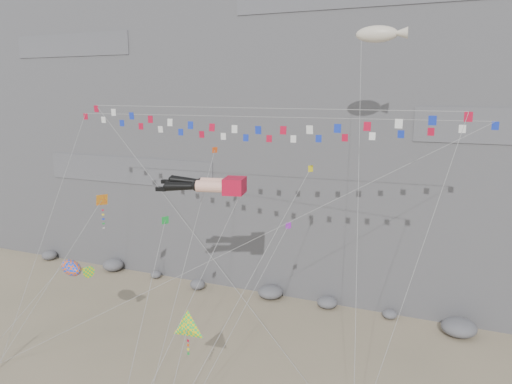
{
  "coord_description": "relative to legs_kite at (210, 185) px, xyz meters",
  "views": [
    {
      "loc": [
        17.71,
        -27.72,
        20.72
      ],
      "look_at": [
        1.84,
        9.0,
        12.71
      ],
      "focal_mm": 35.0,
      "sensor_mm": 36.0,
      "label": 1
    }
  ],
  "objects": [
    {
      "name": "harlequin_kite",
      "position": [
        -9.55,
        -0.91,
        -1.81
      ],
      "size": [
        5.21,
        9.49,
        15.35
      ],
      "color": "red",
      "rests_on": "ground"
    },
    {
      "name": "fish_windsock",
      "position": [
        -11.16,
        -3.11,
        -7.07
      ],
      "size": [
        6.36,
        7.83,
        10.37
      ],
      "color": "#FF590D",
      "rests_on": "ground"
    },
    {
      "name": "blimp_windsock",
      "position": [
        10.84,
        5.21,
        10.8
      ],
      "size": [
        4.14,
        13.42,
        27.84
      ],
      "color": "beige",
      "rests_on": "ground"
    },
    {
      "name": "small_kite_b",
      "position": [
        5.4,
        1.82,
        -3.29
      ],
      "size": [
        3.54,
        12.59,
        16.42
      ],
      "color": "purple",
      "rests_on": "ground"
    },
    {
      "name": "small_kite_c",
      "position": [
        -2.58,
        -2.34,
        -2.6
      ],
      "size": [
        2.87,
        10.19,
        15.04
      ],
      "color": "green",
      "rests_on": "ground"
    },
    {
      "name": "flag_banner_upper",
      "position": [
        2.1,
        3.92,
        4.89
      ],
      "size": [
        33.76,
        11.93,
        27.73
      ],
      "color": "#B90B28",
      "rests_on": "ground"
    },
    {
      "name": "small_kite_d",
      "position": [
        6.73,
        2.55,
        0.86
      ],
      "size": [
        5.57,
        13.65,
        20.6
      ],
      "color": "yellow",
      "rests_on": "ground"
    },
    {
      "name": "talus_boulders",
      "position": [
        -0.1,
        12.55,
        -13.34
      ],
      "size": [
        60.0,
        3.0,
        1.2
      ],
      "primitive_type": null,
      "color": "slate",
      "rests_on": "ground"
    },
    {
      "name": "small_kite_a",
      "position": [
        -1.78,
        3.86,
        1.69
      ],
      "size": [
        2.51,
        14.45,
        21.24
      ],
      "color": "#DF4912",
      "rests_on": "ground"
    },
    {
      "name": "legs_kite",
      "position": [
        0.0,
        0.0,
        0.0
      ],
      "size": [
        6.86,
        14.4,
        19.21
      ],
      "rotation": [
        0.0,
        0.0,
        0.23
      ],
      "color": "#B90B28",
      "rests_on": "ground"
    },
    {
      "name": "delta_kite",
      "position": [
        1.63,
        -6.44,
        -8.24
      ],
      "size": [
        2.45,
        6.09,
        8.09
      ],
      "color": "yellow",
      "rests_on": "ground"
    },
    {
      "name": "cliff",
      "position": [
        -0.1,
        27.55,
        11.06
      ],
      "size": [
        80.0,
        28.0,
        50.0
      ],
      "primitive_type": "cube",
      "color": "slate",
      "rests_on": "ground"
    },
    {
      "name": "flag_banner_lower",
      "position": [
        3.33,
        -0.8,
        5.71
      ],
      "size": [
        28.1,
        6.39,
        22.46
      ],
      "color": "#B90B28",
      "rests_on": "ground"
    }
  ]
}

